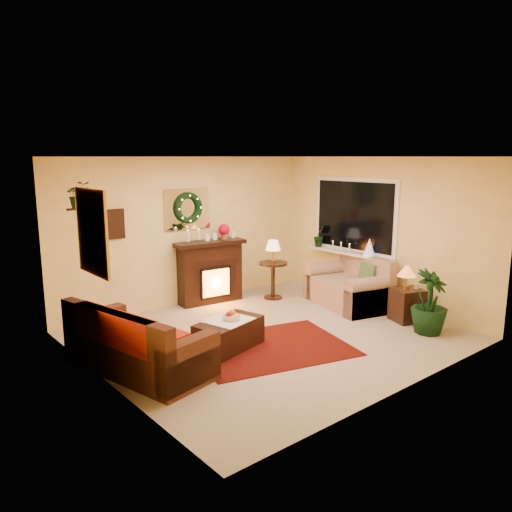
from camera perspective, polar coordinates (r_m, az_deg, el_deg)
floor at (r=7.46m, az=1.74°, el=-9.10°), size 5.00×5.00×0.00m
ceiling at (r=7.00m, az=1.87°, el=11.29°), size 5.00×5.00×0.00m
wall_back at (r=8.90m, az=-7.84°, el=2.79°), size 5.00×5.00×0.00m
wall_front at (r=5.67m, az=17.05°, el=-2.47°), size 5.00×5.00×0.00m
wall_left at (r=5.81m, az=-17.05°, el=-2.15°), size 4.50×4.50×0.00m
wall_right at (r=8.95m, az=13.90°, el=2.61°), size 4.50×4.50×0.00m
area_rug at (r=7.03m, az=1.61°, el=-10.36°), size 2.46×2.09×0.01m
sofa at (r=6.36m, az=-13.27°, el=-8.96°), size 1.25×2.08×0.83m
red_throw at (r=6.49m, az=-14.23°, el=-8.36°), size 0.82×1.34×0.02m
fireplace at (r=9.04m, az=-5.33°, el=-1.87°), size 1.19×0.49×1.06m
poinsettia at (r=9.06m, az=-3.68°, el=3.02°), size 0.20×0.20×0.20m
mantel_candle_a at (r=8.64m, az=-7.78°, el=2.27°), size 0.06×0.06×0.19m
mantel_candle_b at (r=8.78m, az=-6.56°, el=2.44°), size 0.06×0.06×0.18m
mantel_mirror at (r=8.84m, az=-7.84°, el=5.34°), size 0.92×0.02×0.72m
wreath at (r=8.80m, az=-7.71°, el=5.45°), size 0.55×0.11×0.55m
wall_art at (r=8.23m, az=-15.83°, el=3.53°), size 0.32×0.03×0.48m
gold_mirror at (r=6.00m, az=-18.23°, el=2.59°), size 0.03×0.84×1.00m
hanging_plant at (r=6.72m, az=-19.62°, el=5.27°), size 0.33×0.28×0.36m
loveseat at (r=8.96m, az=10.41°, el=-2.98°), size 1.26×1.73×0.90m
window_frame at (r=9.24m, az=11.18°, el=4.55°), size 0.03×1.86×1.36m
window_glass at (r=9.23m, az=11.12°, el=4.54°), size 0.02×1.70×1.22m
window_sill at (r=9.26m, az=10.61°, el=0.33°), size 0.22×1.86×0.04m
mini_tree at (r=8.94m, az=12.82°, el=0.95°), size 0.22×0.22×0.33m
sill_plant at (r=9.69m, az=7.26°, el=2.21°), size 0.30×0.24×0.55m
side_table_round at (r=9.28m, az=1.95°, el=-2.91°), size 0.58×0.58×0.69m
lamp_cream at (r=9.13m, az=1.97°, el=0.42°), size 0.28×0.28×0.42m
end_table_square at (r=8.38m, az=16.89°, el=-5.36°), size 0.56×0.56×0.53m
lamp_tiffany at (r=8.25m, az=16.82°, el=-2.20°), size 0.30×0.30×0.44m
coffee_table at (r=6.94m, az=-3.12°, el=-8.87°), size 1.06×0.75×0.40m
fruit_bowl at (r=6.87m, az=-2.81°, el=-6.96°), size 0.24×0.24×0.05m
floor_palm at (r=7.87m, az=19.22°, el=-5.21°), size 1.68×1.68×2.87m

